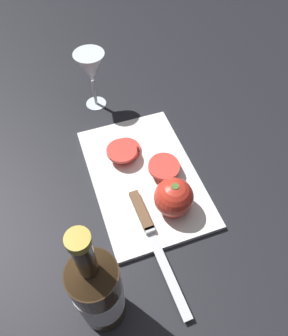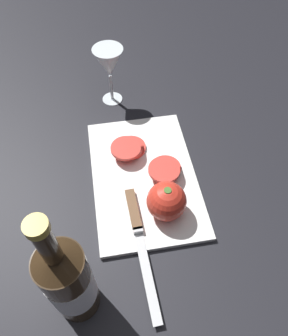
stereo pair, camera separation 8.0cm
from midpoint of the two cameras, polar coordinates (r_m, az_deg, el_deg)
ground_plane at (r=0.82m, az=1.85°, el=-4.03°), size 3.00×3.00×0.00m
cutting_board at (r=0.83m, az=2.76°, el=-1.67°), size 0.39×0.26×0.01m
wine_bottle at (r=0.60m, az=-9.06°, el=-19.29°), size 0.08×0.08×0.34m
wine_glass at (r=0.95m, az=-3.64°, el=17.43°), size 0.08×0.08×0.18m
whole_tomato at (r=0.74m, az=7.07°, el=-5.97°), size 0.09×0.09×0.09m
knife at (r=0.75m, az=1.69°, el=-9.60°), size 0.31×0.03×0.01m
tomato_slice_stack_near at (r=0.82m, az=6.45°, el=-0.35°), size 0.10×0.09×0.03m
tomato_slice_stack_far at (r=0.86m, az=-0.20°, el=3.33°), size 0.10×0.09×0.03m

